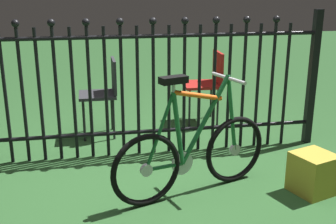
{
  "coord_description": "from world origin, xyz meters",
  "views": [
    {
      "loc": [
        -0.47,
        -3.07,
        1.58
      ],
      "look_at": [
        0.13,
        0.21,
        0.55
      ],
      "focal_mm": 45.43,
      "sensor_mm": 36.0,
      "label": 1
    }
  ],
  "objects_px": {
    "chair_red": "(208,79)",
    "chair_charcoal": "(104,89)",
    "bicycle": "(193,152)",
    "display_crate": "(313,173)"
  },
  "relations": [
    {
      "from": "display_crate",
      "to": "bicycle",
      "type": "bearing_deg",
      "value": 170.05
    },
    {
      "from": "chair_red",
      "to": "chair_charcoal",
      "type": "bearing_deg",
      "value": -167.97
    },
    {
      "from": "chair_red",
      "to": "chair_charcoal",
      "type": "height_order",
      "value": "chair_red"
    },
    {
      "from": "chair_charcoal",
      "to": "display_crate",
      "type": "relative_size",
      "value": 2.58
    },
    {
      "from": "bicycle",
      "to": "display_crate",
      "type": "distance_m",
      "value": 0.95
    },
    {
      "from": "bicycle",
      "to": "chair_charcoal",
      "type": "height_order",
      "value": "bicycle"
    },
    {
      "from": "bicycle",
      "to": "display_crate",
      "type": "xyz_separation_m",
      "value": [
        0.92,
        -0.16,
        -0.18
      ]
    },
    {
      "from": "chair_charcoal",
      "to": "display_crate",
      "type": "height_order",
      "value": "chair_charcoal"
    },
    {
      "from": "bicycle",
      "to": "chair_red",
      "type": "height_order",
      "value": "bicycle"
    },
    {
      "from": "bicycle",
      "to": "chair_charcoal",
      "type": "relative_size",
      "value": 1.58
    }
  ]
}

